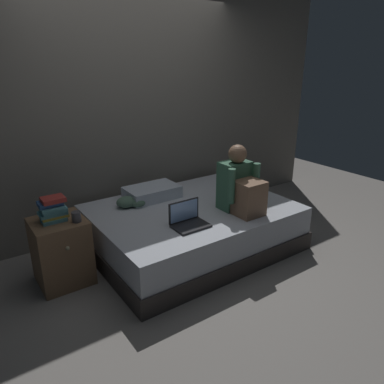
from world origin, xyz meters
The scene contains 10 objects.
ground_plane centered at (0.00, 0.00, 0.00)m, with size 8.00×8.00×0.00m, color gray.
wall_back centered at (0.00, 1.20, 1.35)m, with size 5.60×0.10×2.70m, color slate.
bed centered at (0.20, 0.30, 0.23)m, with size 2.00×1.50×0.46m.
nightstand centered at (-1.10, 0.45, 0.30)m, with size 0.44×0.46×0.59m.
person_sitting centered at (0.53, -0.05, 0.71)m, with size 0.39×0.44×0.66m.
laptop centered at (-0.09, -0.04, 0.52)m, with size 0.32×0.23×0.22m.
pillow centered at (-0.01, 0.75, 0.53)m, with size 0.56×0.36×0.13m, color silver.
book_stack centered at (-1.12, 0.46, 0.70)m, with size 0.23×0.18×0.21m.
mug centered at (-0.97, 0.33, 0.64)m, with size 0.08×0.08×0.09m, color #3D3D42.
clothes_pile centered at (-0.32, 0.65, 0.51)m, with size 0.28×0.21×0.11m.
Camera 1 is at (-1.77, -2.50, 1.89)m, focal length 33.94 mm.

